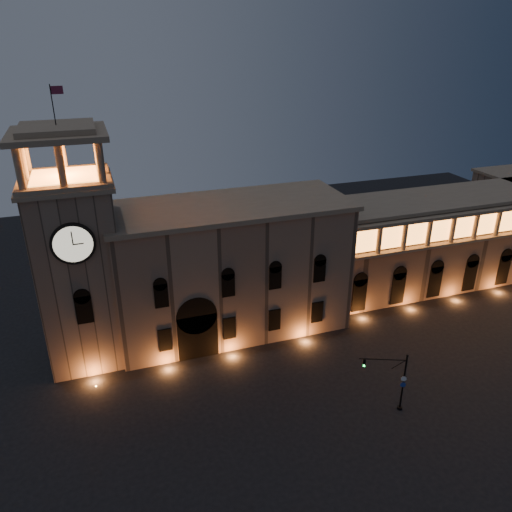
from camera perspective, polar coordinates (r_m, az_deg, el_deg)
name	(u,v)px	position (r m, az deg, el deg)	size (l,w,h in m)	color
ground	(311,431)	(54.18, 6.32, -19.24)	(160.00, 160.00, 0.00)	black
government_building	(230,268)	(65.62, -3.00, -1.37)	(30.80, 12.80, 17.60)	#79614F
clock_tower	(79,265)	(61.28, -19.60, -0.94)	(9.80, 9.80, 32.40)	#79614F
colonnade_wing	(436,240)	(82.83, 19.89, 1.70)	(40.60, 11.50, 14.50)	brown
traffic_light	(395,381)	(55.88, 15.62, -13.57)	(4.81, 2.20, 7.07)	black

